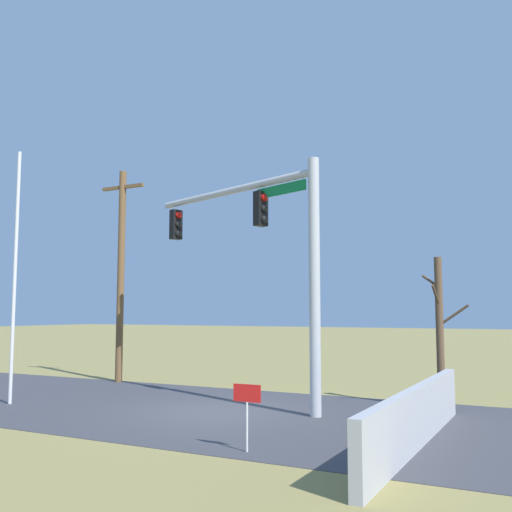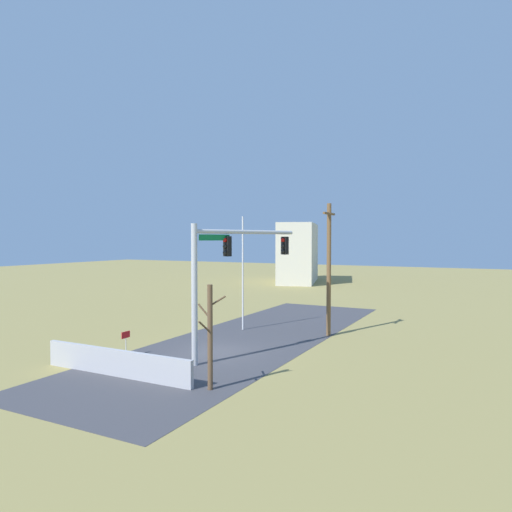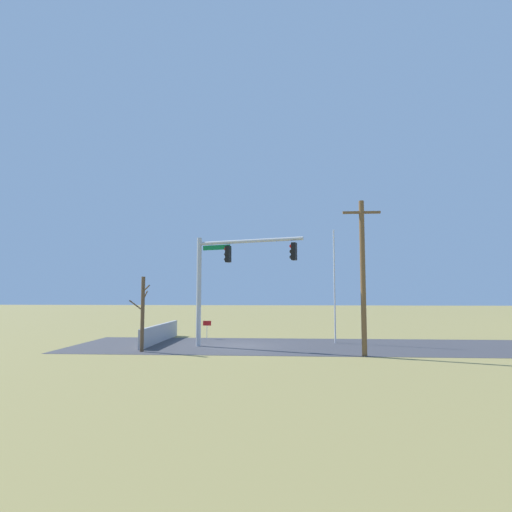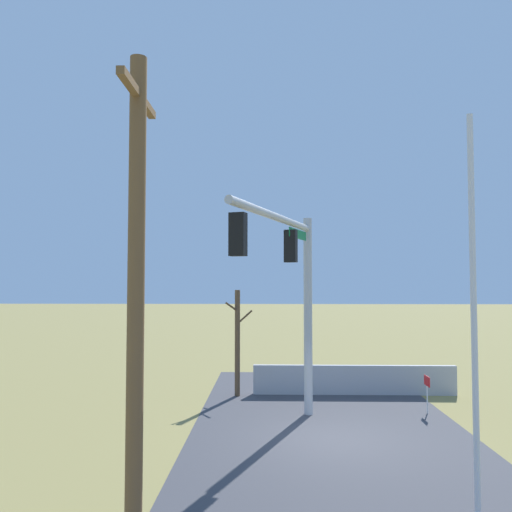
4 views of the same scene
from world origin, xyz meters
name	(u,v)px [view 2 (image 2 of 4)]	position (x,y,z in m)	size (l,w,h in m)	color
ground_plane	(216,352)	(0.00, 0.00, 0.00)	(160.00, 160.00, 0.00)	olive
road_surface	(253,337)	(-4.00, 0.00, 0.01)	(28.00, 8.00, 0.01)	#3D3D42
sidewalk_corner	(181,371)	(3.54, 0.45, 0.00)	(6.00, 6.00, 0.01)	#B7B5AD
retaining_fence	(116,363)	(5.41, -1.53, 0.56)	(0.20, 7.73, 1.12)	#A8A8AD
signal_mast	(224,265)	(0.90, 1.03, 4.48)	(6.27, 2.38, 6.42)	#B2B5BA
flagpole	(243,273)	(-5.71, -1.61, 3.57)	(0.10, 0.10, 7.14)	silver
utility_pole	(329,267)	(-6.48, 3.77, 4.07)	(1.90, 0.26, 7.82)	brown
bare_tree	(210,336)	(5.08, 2.93, 2.06)	(1.27, 1.02, 4.00)	brown
open_sign	(126,338)	(2.74, -3.46, 0.91)	(0.56, 0.04, 1.22)	silver
distant_building	(298,253)	(-37.66, -10.77, 3.90)	(11.48, 4.40, 7.80)	beige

